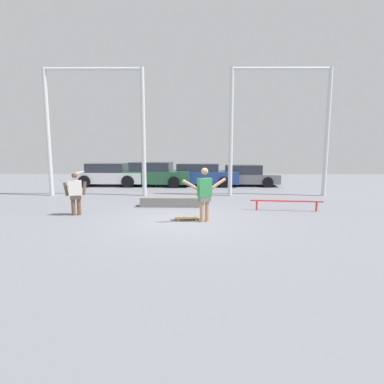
# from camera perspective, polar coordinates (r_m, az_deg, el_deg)

# --- Properties ---
(ground_plane) EXTENTS (36.00, 36.00, 0.00)m
(ground_plane) POSITION_cam_1_polar(r_m,az_deg,el_deg) (9.34, -1.68, -5.58)
(ground_plane) COLOR slate
(skateboarder) EXTENTS (1.38, 0.66, 1.66)m
(skateboarder) POSITION_cam_1_polar(r_m,az_deg,el_deg) (9.14, 2.42, -0.02)
(skateboarder) COLOR tan
(skateboarder) RESTS_ON ground_plane
(skateboard) EXTENTS (0.82, 0.28, 0.08)m
(skateboard) POSITION_cam_1_polar(r_m,az_deg,el_deg) (9.50, -0.89, -4.95)
(skateboard) COLOR gold
(skateboard) RESTS_ON ground_plane
(grind_box) EXTENTS (2.36, 0.62, 0.37)m
(grind_box) POSITION_cam_1_polar(r_m,az_deg,el_deg) (11.75, -4.04, -1.85)
(grind_box) COLOR slate
(grind_box) RESTS_ON ground_plane
(grind_rail) EXTENTS (2.56, 0.35, 0.39)m
(grind_rail) POSITION_cam_1_polar(r_m,az_deg,el_deg) (11.39, 17.54, -1.88)
(grind_rail) COLOR red
(grind_rail) RESTS_ON ground_plane
(canopy_support_left) EXTENTS (4.71, 0.20, 5.94)m
(canopy_support_left) POSITION_cam_1_polar(r_m,az_deg,el_deg) (15.12, -17.98, 12.75)
(canopy_support_left) COLOR silver
(canopy_support_left) RESTS_ON ground_plane
(canopy_support_right) EXTENTS (4.71, 0.20, 5.94)m
(canopy_support_right) POSITION_cam_1_polar(r_m,az_deg,el_deg) (14.92, 16.32, 12.88)
(canopy_support_right) COLOR silver
(canopy_support_right) RESTS_ON ground_plane
(parked_car_white) EXTENTS (4.16, 1.98, 1.39)m
(parked_car_white) POSITION_cam_1_polar(r_m,az_deg,el_deg) (19.04, -15.45, 3.18)
(parked_car_white) COLOR white
(parked_car_white) RESTS_ON ground_plane
(parked_car_green) EXTENTS (4.49, 2.27, 1.46)m
(parked_car_green) POSITION_cam_1_polar(r_m,az_deg,el_deg) (18.42, -7.27, 3.35)
(parked_car_green) COLOR #28603D
(parked_car_green) RESTS_ON ground_plane
(parked_car_blue) EXTENTS (4.68, 2.25, 1.36)m
(parked_car_blue) POSITION_cam_1_polar(r_m,az_deg,el_deg) (18.43, 1.65, 3.29)
(parked_car_blue) COLOR #284793
(parked_car_blue) RESTS_ON ground_plane
(parked_car_grey) EXTENTS (4.13, 2.20, 1.29)m
(parked_car_grey) POSITION_cam_1_polar(r_m,az_deg,el_deg) (18.75, 9.98, 3.10)
(parked_car_grey) COLOR slate
(parked_car_grey) RESTS_ON ground_plane
(bystander) EXTENTS (0.72, 0.36, 1.45)m
(bystander) POSITION_cam_1_polar(r_m,az_deg,el_deg) (10.80, -21.33, -0.07)
(bystander) COLOR brown
(bystander) RESTS_ON ground_plane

